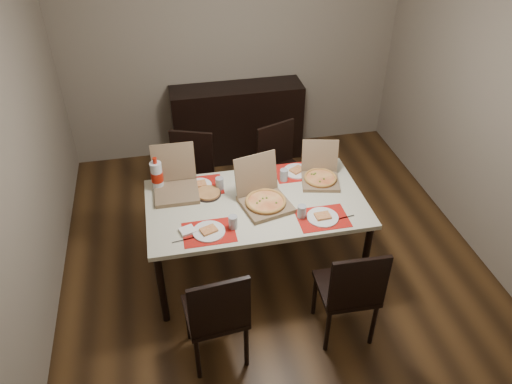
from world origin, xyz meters
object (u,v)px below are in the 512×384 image
sideboard (237,123)px  dining_table (256,208)px  dip_bowl (254,188)px  pizza_box_center (264,198)px  chair_near_left (217,314)px  soda_bottle (157,176)px  chair_near_right (350,290)px  chair_far_right (281,166)px  chair_far_left (191,175)px

sideboard → dining_table: sideboard is taller
dip_bowl → pizza_box_center: bearing=-80.9°
chair_near_left → soda_bottle: (-0.31, 1.26, 0.37)m
chair_near_right → pizza_box_center: pizza_box_center is taller
soda_bottle → pizza_box_center: bearing=-25.6°
pizza_box_center → soda_bottle: (-0.84, 0.40, 0.07)m
sideboard → chair_far_right: size_ratio=1.61×
dining_table → chair_near_right: (0.53, -0.88, -0.17)m
sideboard → pizza_box_center: 2.00m
dining_table → chair_near_right: chair_near_right is taller
dining_table → chair_near_left: 1.03m
dip_bowl → sideboard: bearing=85.0°
chair_near_left → chair_far_left: size_ratio=1.00×
chair_far_left → soda_bottle: size_ratio=3.03×
soda_bottle → dining_table: bearing=-24.6°
dining_table → pizza_box_center: bearing=-37.4°
sideboard → chair_far_right: 1.12m
dining_table → chair_far_left: 0.99m
dining_table → chair_far_right: size_ratio=1.94×
sideboard → chair_far_left: size_ratio=1.61×
dining_table → chair_near_left: size_ratio=1.94×
dining_table → chair_far_left: chair_far_left is taller
sideboard → chair_near_left: (-0.64, -2.82, 0.06)m
chair_far_right → sideboard: bearing=103.4°
dining_table → chair_near_left: chair_near_left is taller
pizza_box_center → soda_bottle: bearing=154.4°
dining_table → chair_far_right: chair_far_right is taller
chair_far_left → dip_bowl: bearing=-53.3°
chair_near_right → chair_far_left: size_ratio=1.00×
chair_near_left → sideboard: bearing=77.2°
dining_table → pizza_box_center: size_ratio=3.69×
sideboard → pizza_box_center: bearing=-93.4°
chair_near_right → chair_far_left: bearing=120.1°
chair_far_right → pizza_box_center: pizza_box_center is taller
sideboard → soda_bottle: bearing=-121.4°
chair_near_right → soda_bottle: size_ratio=3.03×
sideboard → dip_bowl: 1.77m
dining_table → chair_far_right: (0.43, 0.83, -0.17)m
chair_near_left → chair_near_right: same height
chair_near_left → chair_near_right: (0.99, 0.02, 0.00)m
pizza_box_center → dip_bowl: 0.23m
dining_table → pizza_box_center: (0.06, -0.04, 0.12)m
sideboard → dip_bowl: size_ratio=13.81×
pizza_box_center → soda_bottle: pizza_box_center is taller
dip_bowl → chair_far_right: bearing=57.7°
chair_near_left → chair_far_left: 1.75m
chair_near_right → chair_far_left: same height
chair_near_right → chair_far_right: 1.72m
sideboard → chair_near_right: size_ratio=1.61×
chair_far_right → dip_bowl: 0.81m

